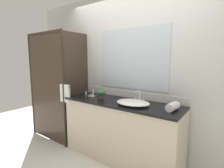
% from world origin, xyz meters
% --- Properties ---
extents(ground_plane, '(8.00, 8.00, 0.00)m').
position_xyz_m(ground_plane, '(0.00, 0.00, 0.00)').
color(ground_plane, silver).
extents(wall_back_with_mirror, '(4.40, 0.06, 2.60)m').
position_xyz_m(wall_back_with_mirror, '(0.00, 0.34, 1.30)').
color(wall_back_with_mirror, silver).
rests_on(wall_back_with_mirror, ground_plane).
extents(vanity_cabinet, '(1.80, 0.58, 0.90)m').
position_xyz_m(vanity_cabinet, '(0.00, 0.01, 0.45)').
color(vanity_cabinet, beige).
rests_on(vanity_cabinet, ground_plane).
extents(shower_enclosure, '(1.20, 0.59, 2.00)m').
position_xyz_m(shower_enclosure, '(-1.28, -0.19, 1.03)').
color(shower_enclosure, '#2D2319').
rests_on(shower_enclosure, ground_plane).
extents(sink_basin, '(0.47, 0.37, 0.06)m').
position_xyz_m(sink_basin, '(0.24, -0.05, 0.93)').
color(sink_basin, white).
rests_on(sink_basin, vanity_cabinet).
extents(faucet, '(0.17, 0.14, 0.17)m').
position_xyz_m(faucet, '(0.24, 0.14, 0.96)').
color(faucet, silver).
rests_on(faucet, vanity_cabinet).
extents(potted_plant, '(0.13, 0.13, 0.15)m').
position_xyz_m(potted_plant, '(-0.36, -0.01, 0.98)').
color(potted_plant, '#473828').
rests_on(potted_plant, vanity_cabinet).
extents(soap_dish, '(0.10, 0.07, 0.04)m').
position_xyz_m(soap_dish, '(-0.59, 0.02, 0.91)').
color(soap_dish, silver).
rests_on(soap_dish, vanity_cabinet).
extents(amenity_bottle_body_wash, '(0.03, 0.03, 0.09)m').
position_xyz_m(amenity_bottle_body_wash, '(-0.72, 0.19, 0.94)').
color(amenity_bottle_body_wash, white).
rests_on(amenity_bottle_body_wash, vanity_cabinet).
extents(amenity_bottle_conditioner, '(0.02, 0.02, 0.10)m').
position_xyz_m(amenity_bottle_conditioner, '(-0.53, 0.15, 0.95)').
color(amenity_bottle_conditioner, silver).
rests_on(amenity_bottle_conditioner, vanity_cabinet).
extents(amenity_bottle_shampoo, '(0.03, 0.03, 0.08)m').
position_xyz_m(amenity_bottle_shampoo, '(-0.75, 0.05, 0.94)').
color(amenity_bottle_shampoo, silver).
rests_on(amenity_bottle_shampoo, vanity_cabinet).
extents(rolled_towel_near_edge, '(0.13, 0.21, 0.10)m').
position_xyz_m(rolled_towel_near_edge, '(0.76, -0.00, 0.95)').
color(rolled_towel_near_edge, white).
rests_on(rolled_towel_near_edge, vanity_cabinet).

